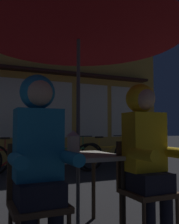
% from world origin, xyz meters
% --- Properties ---
extents(cafe_table, '(0.72, 0.72, 0.74)m').
position_xyz_m(cafe_table, '(0.00, 0.00, 0.64)').
color(cafe_table, '#B2AD9E').
rests_on(cafe_table, ground_plane).
extents(patio_umbrella, '(2.10, 2.10, 2.31)m').
position_xyz_m(patio_umbrella, '(0.00, 0.00, 2.06)').
color(patio_umbrella, '#4C4C51').
rests_on(patio_umbrella, ground_plane).
extents(lantern, '(0.11, 0.11, 0.23)m').
position_xyz_m(lantern, '(-0.05, 0.00, 0.86)').
color(lantern, white).
rests_on(lantern, cafe_table).
extents(chair_left, '(0.40, 0.40, 0.87)m').
position_xyz_m(chair_left, '(-0.48, -0.37, 0.49)').
color(chair_left, '#513823').
rests_on(chair_left, ground_plane).
extents(chair_right, '(0.40, 0.40, 0.87)m').
position_xyz_m(chair_right, '(0.48, -0.37, 0.49)').
color(chair_right, '#513823').
rests_on(chair_right, ground_plane).
extents(person_left_hooded, '(0.45, 0.56, 1.40)m').
position_xyz_m(person_left_hooded, '(-0.48, -0.43, 0.85)').
color(person_left_hooded, black).
rests_on(person_left_hooded, ground_plane).
extents(person_right_hooded, '(0.45, 0.56, 1.40)m').
position_xyz_m(person_right_hooded, '(0.48, -0.43, 0.85)').
color(person_right_hooded, black).
rests_on(person_right_hooded, ground_plane).
extents(shopfront_building, '(10.00, 0.93, 6.20)m').
position_xyz_m(shopfront_building, '(0.02, 5.39, 3.09)').
color(shopfront_building, gold).
rests_on(shopfront_building, ground_plane).
extents(bicycle_third, '(1.65, 0.42, 0.84)m').
position_xyz_m(bicycle_third, '(-0.03, 3.45, 0.35)').
color(bicycle_third, black).
rests_on(bicycle_third, ground_plane).
extents(bicycle_fourth, '(1.65, 0.42, 0.84)m').
position_xyz_m(bicycle_fourth, '(1.05, 3.34, 0.35)').
color(bicycle_fourth, black).
rests_on(bicycle_fourth, ground_plane).
extents(bicycle_fifth, '(1.67, 0.27, 0.84)m').
position_xyz_m(bicycle_fifth, '(2.19, 3.40, 0.35)').
color(bicycle_fifth, black).
rests_on(bicycle_fifth, ground_plane).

